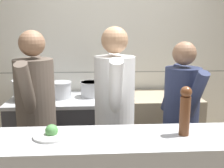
# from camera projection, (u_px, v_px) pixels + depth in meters

# --- Properties ---
(wall_back_tiled) EXTENTS (8.00, 0.06, 2.60)m
(wall_back_tiled) POSITION_uv_depth(u_px,v_px,m) (110.00, 60.00, 3.44)
(wall_back_tiled) COLOR silver
(wall_back_tiled) RESTS_ON ground_plane
(oven_range) EXTENTS (1.17, 0.71, 0.91)m
(oven_range) POSITION_uv_depth(u_px,v_px,m) (62.00, 134.00, 3.19)
(oven_range) COLOR #38383D
(oven_range) RESTS_ON ground_plane
(prep_counter) EXTENTS (1.00, 0.65, 0.92)m
(prep_counter) POSITION_uv_depth(u_px,v_px,m) (155.00, 132.00, 3.25)
(prep_counter) COLOR gray
(prep_counter) RESTS_ON ground_plane
(stock_pot) EXTENTS (0.34, 0.34, 0.23)m
(stock_pot) POSITION_uv_depth(u_px,v_px,m) (28.00, 89.00, 3.01)
(stock_pot) COLOR #B7BABF
(stock_pot) RESTS_ON oven_range
(sauce_pot) EXTENTS (0.25, 0.25, 0.19)m
(sauce_pot) POSITION_uv_depth(u_px,v_px,m) (61.00, 90.00, 3.07)
(sauce_pot) COLOR #B7BABF
(sauce_pot) RESTS_ON oven_range
(braising_pot) EXTENTS (0.26, 0.26, 0.18)m
(braising_pot) POSITION_uv_depth(u_px,v_px,m) (91.00, 89.00, 3.13)
(braising_pot) COLOR #B7BABF
(braising_pot) RESTS_ON oven_range
(plated_dish_main) EXTENTS (0.24, 0.24, 0.08)m
(plated_dish_main) POSITION_uv_depth(u_px,v_px,m) (52.00, 134.00, 1.72)
(plated_dish_main) COLOR white
(plated_dish_main) RESTS_ON pass_counter
(pepper_mill) EXTENTS (0.08, 0.08, 0.33)m
(pepper_mill) POSITION_uv_depth(u_px,v_px,m) (185.00, 110.00, 1.71)
(pepper_mill) COLOR brown
(pepper_mill) RESTS_ON pass_counter
(chef_head_cook) EXTENTS (0.36, 0.74, 1.70)m
(chef_head_cook) POSITION_uv_depth(u_px,v_px,m) (36.00, 115.00, 2.36)
(chef_head_cook) COLOR black
(chef_head_cook) RESTS_ON ground_plane
(chef_sous) EXTENTS (0.36, 0.75, 1.73)m
(chef_sous) POSITION_uv_depth(u_px,v_px,m) (115.00, 114.00, 2.33)
(chef_sous) COLOR black
(chef_sous) RESTS_ON ground_plane
(chef_line) EXTENTS (0.39, 0.70, 1.60)m
(chef_line) POSITION_uv_depth(u_px,v_px,m) (181.00, 118.00, 2.45)
(chef_line) COLOR black
(chef_line) RESTS_ON ground_plane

